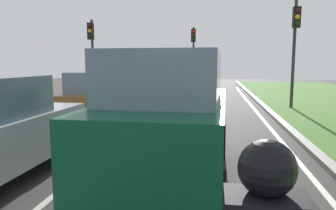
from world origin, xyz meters
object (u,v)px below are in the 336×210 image
Objects in this scene: traffic_light_near_right at (295,37)px; traffic_light_far_median at (193,48)px; car_suv_ahead at (169,117)px; traffic_light_overhead_left at (92,45)px; car_hatchback_far at (97,97)px.

traffic_light_near_right reaches higher than traffic_light_far_median.
traffic_light_overhead_left is (-5.99, 11.70, 1.87)m from car_suv_ahead.
car_hatchback_far is (-3.32, 5.28, -0.28)m from car_suv_ahead.
traffic_light_overhead_left is 7.87m from traffic_light_far_median.
car_suv_ahead is at bearing -62.89° from traffic_light_overhead_left.
traffic_light_near_right is 1.09× the size of traffic_light_overhead_left.
car_suv_ahead is 10.71m from traffic_light_near_right.
traffic_light_near_right is at bearing -57.83° from traffic_light_far_median.
car_hatchback_far is at bearing -67.41° from traffic_light_overhead_left.
traffic_light_overhead_left is 0.97× the size of traffic_light_far_median.
car_suv_ahead is 1.00× the size of traffic_light_far_median.
traffic_light_overhead_left reaches higher than car_hatchback_far.
traffic_light_far_median reaches higher than car_hatchback_far.
traffic_light_overhead_left is at bearing -131.51° from traffic_light_far_median.
traffic_light_overhead_left is (-10.24, 2.09, -0.20)m from traffic_light_near_right.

